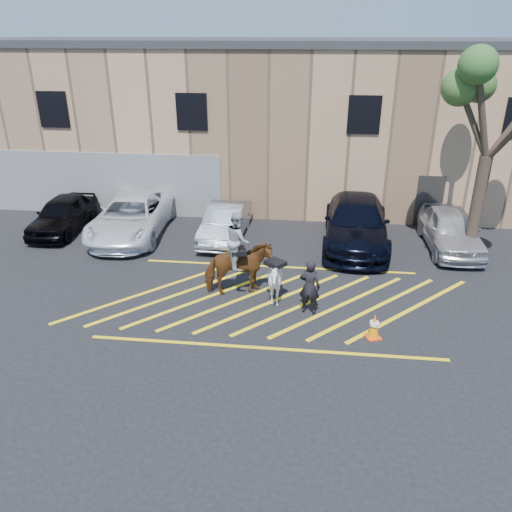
# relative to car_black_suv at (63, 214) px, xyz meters

# --- Properties ---
(ground) EXTENTS (90.00, 90.00, 0.00)m
(ground) POSITION_rel_car_black_suv_xyz_m (9.15, -4.74, -0.72)
(ground) COLOR black
(ground) RESTS_ON ground
(car_black_suv) EXTENTS (1.75, 4.24, 1.44)m
(car_black_suv) POSITION_rel_car_black_suv_xyz_m (0.00, 0.00, 0.00)
(car_black_suv) COLOR black
(car_black_suv) RESTS_ON ground
(car_white_pickup) EXTENTS (2.85, 5.74, 1.56)m
(car_white_pickup) POSITION_rel_car_black_suv_xyz_m (2.99, -0.13, 0.06)
(car_white_pickup) COLOR white
(car_white_pickup) RESTS_ON ground
(car_silver_sedan) EXTENTS (1.65, 4.16, 1.35)m
(car_silver_sedan) POSITION_rel_car_black_suv_xyz_m (6.83, -0.11, -0.04)
(car_silver_sedan) COLOR #99A1A7
(car_silver_sedan) RESTS_ON ground
(car_blue_suv) EXTENTS (2.74, 6.09, 1.73)m
(car_blue_suv) POSITION_rel_car_black_suv_xyz_m (11.98, -0.01, 0.15)
(car_blue_suv) COLOR black
(car_blue_suv) RESTS_ON ground
(car_white_suv) EXTENTS (1.89, 4.54, 1.54)m
(car_white_suv) POSITION_rel_car_black_suv_xyz_m (15.53, -0.12, 0.05)
(car_white_suv) COLOR silver
(car_white_suv) RESTS_ON ground
(handler) EXTENTS (0.70, 0.54, 1.71)m
(handler) POSITION_rel_car_black_suv_xyz_m (10.27, -5.55, 0.14)
(handler) COLOR black
(handler) RESTS_ON ground
(warehouse) EXTENTS (32.42, 10.20, 7.30)m
(warehouse) POSITION_rel_car_black_suv_xyz_m (9.14, 7.25, 2.93)
(warehouse) COLOR tan
(warehouse) RESTS_ON ground
(hatching_zone) EXTENTS (12.60, 5.12, 0.01)m
(hatching_zone) POSITION_rel_car_black_suv_xyz_m (9.15, -5.04, -0.71)
(hatching_zone) COLOR yellow
(hatching_zone) RESTS_ON ground
(mounted_bay) EXTENTS (2.27, 1.49, 2.76)m
(mounted_bay) POSITION_rel_car_black_suv_xyz_m (8.04, -4.66, 0.40)
(mounted_bay) COLOR brown
(mounted_bay) RESTS_ON ground
(saddled_white) EXTENTS (1.79, 1.81, 1.49)m
(saddled_white) POSITION_rel_car_black_suv_xyz_m (9.22, -5.06, 0.04)
(saddled_white) COLOR white
(saddled_white) RESTS_ON ground
(traffic_cone) EXTENTS (0.49, 0.49, 0.73)m
(traffic_cone) POSITION_rel_car_black_suv_xyz_m (12.05, -6.70, -0.35)
(traffic_cone) COLOR #FF440A
(traffic_cone) RESTS_ON ground
(tree) EXTENTS (3.99, 4.37, 7.31)m
(tree) POSITION_rel_car_black_suv_xyz_m (16.00, -1.04, 4.97)
(tree) COLOR #46362A
(tree) RESTS_ON ground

